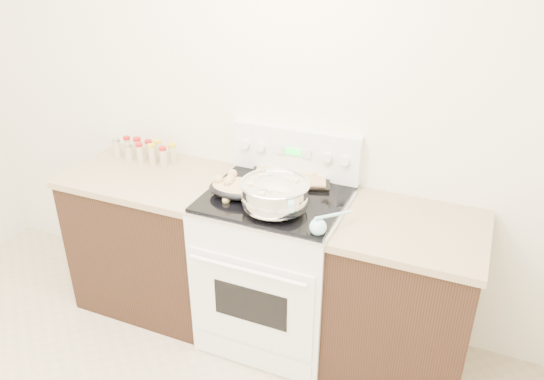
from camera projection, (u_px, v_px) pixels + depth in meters
The scene contains 9 objects.
counter_left at pixel (156, 238), 3.36m from camera, with size 0.93×0.67×0.92m.
counter_right at pixel (402, 300), 2.82m from camera, with size 0.73×0.67×0.92m.
kitchen_range at pixel (276, 265), 3.06m from camera, with size 0.78×0.73×1.22m.
mixing_bowl at pixel (275, 196), 2.66m from camera, with size 0.41×0.41×0.21m.
roasting_pan at pixel (238, 187), 2.83m from camera, with size 0.34×0.26×0.12m.
baking_sheet at pixel (291, 176), 3.02m from camera, with size 0.52×0.43×0.06m.
wooden_spoon at pixel (233, 198), 2.79m from camera, with size 0.15×0.23×0.04m.
blue_ladle at pixel (320, 226), 2.50m from camera, with size 0.16×0.26×0.10m.
spice_jars at pixel (145, 150), 3.30m from camera, with size 0.40×0.15×0.13m.
Camera 1 is at (1.32, -0.90, 2.27)m, focal length 35.00 mm.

